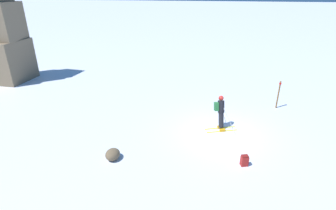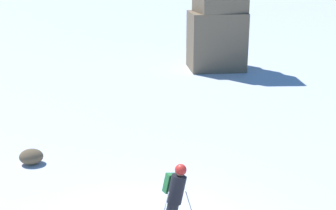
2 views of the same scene
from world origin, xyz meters
name	(u,v)px [view 2 (image 2 of 2)]	position (x,y,z in m)	size (l,w,h in m)	color
skier	(174,198)	(0.49, 0.11, 1.01)	(1.34, 1.76, 1.83)	yellow
rock_pillar	(218,1)	(5.11, 16.81, 3.86)	(3.04, 2.67, 9.21)	#7A664C
exposed_boulder_0	(31,157)	(-3.37, 4.61, 0.24)	(0.73, 0.62, 0.48)	brown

